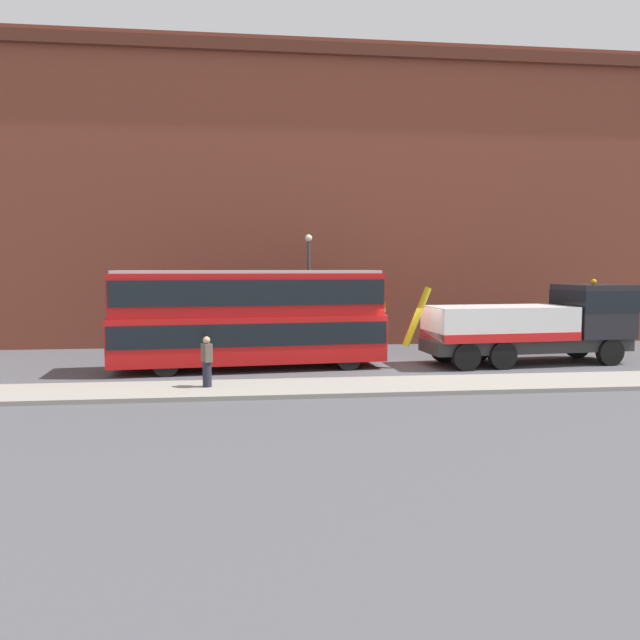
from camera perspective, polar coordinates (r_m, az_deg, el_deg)
ground_plane at (r=24.98m, az=8.19°, el=-4.54°), size 120.00×120.00×0.00m
near_kerb at (r=20.99m, az=11.09°, el=-6.20°), size 60.00×2.80×0.15m
building_facade at (r=32.51m, az=4.83°, el=11.98°), size 60.00×1.50×16.00m
recovery_tow_truck at (r=27.08m, az=20.32°, el=-0.30°), size 10.23×3.41×3.67m
double_decker_bus at (r=24.12m, az=-6.84°, el=0.48°), size 11.18×3.50×4.06m
pedestrian_onlooker at (r=20.12m, az=-10.95°, el=-4.06°), size 0.42×0.48×1.71m
street_lamp at (r=29.61m, az=-1.11°, el=3.76°), size 0.36×0.36×5.83m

